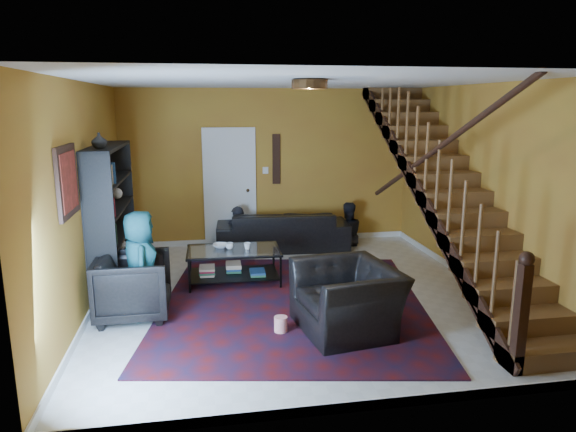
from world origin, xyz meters
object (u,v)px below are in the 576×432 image
bookshelf (113,222)px  armchair_right (347,299)px  coffee_table (234,263)px  sofa (283,230)px  armchair_left (134,287)px

bookshelf → armchair_right: (2.78, -1.78, -0.59)m
armchair_right → coffee_table: bearing=-156.1°
sofa → coffee_table: bearing=64.1°
armchair_right → coffee_table: 2.14m
sofa → coffee_table: sofa is taller
bookshelf → coffee_table: bearing=0.6°
coffee_table → bookshelf: bearing=-179.4°
sofa → armchair_left: (-2.24, -2.71, 0.05)m
bookshelf → armchair_right: size_ratio=1.72×
bookshelf → armchair_left: bookshelf is taller
armchair_left → coffee_table: bearing=-50.9°
sofa → armchair_right: size_ratio=2.00×
armchair_left → coffee_table: (1.26, 1.02, -0.10)m
bookshelf → sofa: size_ratio=0.86×
coffee_table → armchair_right: bearing=-57.1°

